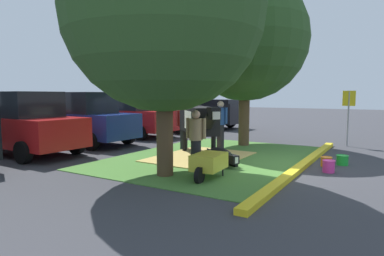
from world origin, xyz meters
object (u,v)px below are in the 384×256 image
(bucket_pink, at_px, (329,166))
(bucket_green, at_px, (342,160))
(hatchback_white, at_px, (130,115))
(calf_lying, at_px, (221,157))
(pickup_truck_black, at_px, (195,108))
(parking_sign, at_px, (349,107))
(person_visitor_near, at_px, (220,123))
(shade_tree_right, at_px, (245,39))
(person_visitor_far, at_px, (196,139))
(sedan_silver, at_px, (168,112))
(sedan_blue, at_px, (84,119))
(bucket_orange, at_px, (326,161))
(wheelbarrow, at_px, (209,162))
(shade_tree_left, at_px, (164,11))
(sedan_red, at_px, (24,124))
(person_handler, at_px, (184,126))
(cow_holstein, at_px, (199,120))

(bucket_pink, distance_m, bucket_green, 1.14)
(bucket_green, distance_m, hatchback_white, 9.58)
(calf_lying, relative_size, pickup_truck_black, 0.24)
(parking_sign, bearing_deg, person_visitor_near, 129.16)
(shade_tree_right, height_order, person_visitor_far, shade_tree_right)
(sedan_silver, bearing_deg, sedan_blue, 179.12)
(bucket_orange, bearing_deg, wheelbarrow, 143.26)
(shade_tree_left, xyz_separation_m, bucket_green, (3.52, -3.45, -3.68))
(shade_tree_left, bearing_deg, shade_tree_right, 2.51)
(calf_lying, bearing_deg, bucket_green, -58.38)
(pickup_truck_black, bearing_deg, calf_lying, -145.66)
(hatchback_white, bearing_deg, wheelbarrow, -126.58)
(sedan_red, relative_size, sedan_blue, 1.00)
(shade_tree_left, distance_m, shade_tree_right, 5.44)
(shade_tree_right, relative_size, person_handler, 3.99)
(cow_holstein, bearing_deg, parking_sign, -37.98)
(shade_tree_left, height_order, cow_holstein, shade_tree_left)
(shade_tree_right, bearing_deg, sedan_silver, 63.29)
(pickup_truck_black, bearing_deg, shade_tree_right, -134.97)
(parking_sign, bearing_deg, sedan_silver, 84.30)
(shade_tree_right, bearing_deg, person_visitor_near, 162.86)
(bucket_orange, relative_size, sedan_silver, 0.07)
(bucket_green, relative_size, sedan_red, 0.07)
(bucket_pink, bearing_deg, sedan_blue, 88.88)
(cow_holstein, height_order, sedan_blue, sedan_blue)
(calf_lying, bearing_deg, pickup_truck_black, 34.34)
(cow_holstein, distance_m, wheelbarrow, 2.84)
(bucket_orange, relative_size, pickup_truck_black, 0.06)
(calf_lying, bearing_deg, shade_tree_left, 161.32)
(bucket_orange, relative_size, sedan_blue, 0.07)
(hatchback_white, relative_size, pickup_truck_black, 0.82)
(wheelbarrow, relative_size, pickup_truck_black, 0.30)
(bucket_pink, bearing_deg, calf_lying, 103.34)
(cow_holstein, height_order, sedan_silver, sedan_silver)
(shade_tree_right, height_order, person_visitor_near, shade_tree_right)
(wheelbarrow, distance_m, parking_sign, 7.37)
(wheelbarrow, bearing_deg, shade_tree_left, 105.95)
(bucket_pink, bearing_deg, shade_tree_right, 49.12)
(shade_tree_right, xyz_separation_m, parking_sign, (1.84, -3.39, -2.52))
(sedan_blue, bearing_deg, calf_lying, -97.32)
(sedan_red, bearing_deg, person_visitor_near, -50.22)
(sedan_blue, bearing_deg, sedan_red, -177.93)
(person_visitor_near, bearing_deg, sedan_red, 129.78)
(person_visitor_near, relative_size, hatchback_white, 0.38)
(sedan_red, relative_size, hatchback_white, 1.00)
(cow_holstein, relative_size, bucket_green, 7.63)
(wheelbarrow, height_order, parking_sign, parking_sign)
(person_handler, distance_m, wheelbarrow, 4.18)
(calf_lying, xyz_separation_m, parking_sign, (5.50, -2.55, 1.22))
(cow_holstein, xyz_separation_m, sedan_red, (-2.51, 5.08, -0.15))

